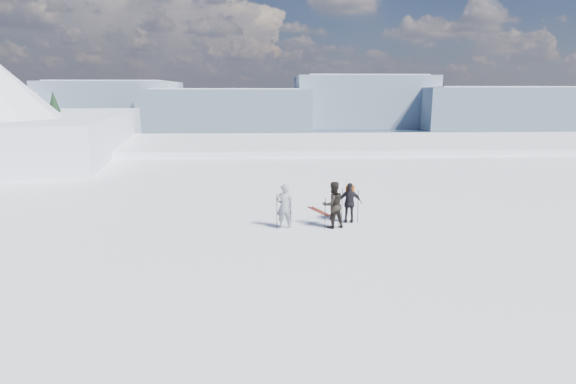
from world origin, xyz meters
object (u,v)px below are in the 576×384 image
skier_grey (284,206)px  skier_pack (350,203)px  skier_dark (333,205)px  skis_loose (320,211)px

skier_grey → skier_pack: skier_grey is taller
skier_grey → skier_pack: 2.57m
skier_dark → skis_loose: skier_dark is taller
skier_grey → skis_loose: (1.57, 2.22, -0.80)m
skier_grey → skier_pack: bearing=-176.7°
skier_dark → skis_loose: (-0.20, 2.25, -0.84)m
skier_grey → skis_loose: 2.84m
skier_dark → skis_loose: size_ratio=1.07×
skier_pack → skier_grey: bearing=22.0°
skier_grey → skis_loose: size_ratio=1.02×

